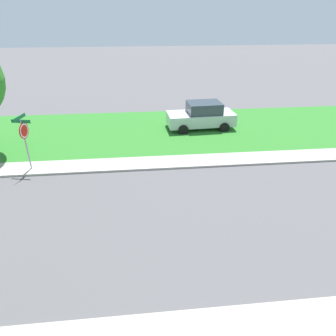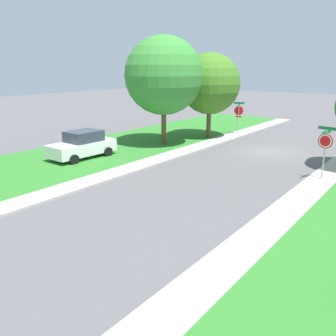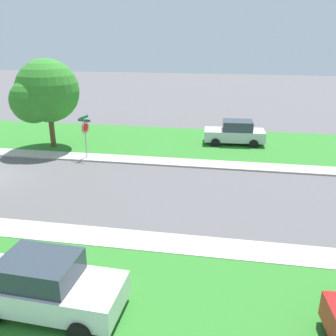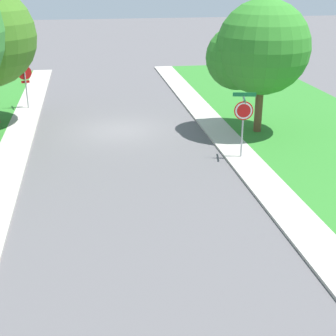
% 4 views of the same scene
% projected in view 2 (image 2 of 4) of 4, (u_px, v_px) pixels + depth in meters
% --- Properties ---
extents(ground_plane, '(120.00, 120.00, 0.00)m').
position_uv_depth(ground_plane, '(269.00, 152.00, 25.32)').
color(ground_plane, '#565456').
extents(sidewalk_east, '(1.40, 56.00, 0.10)m').
position_uv_depth(sidewalk_east, '(90.00, 181.00, 18.70)').
color(sidewalk_east, '#ADA89E').
rests_on(sidewalk_east, ground).
extents(lawn_east, '(8.00, 56.00, 0.08)m').
position_uv_depth(lawn_east, '(35.00, 167.00, 21.40)').
color(lawn_east, '#2D7528').
rests_on(lawn_east, ground).
extents(sidewalk_west, '(1.40, 56.00, 0.10)m').
position_uv_depth(sidewalk_west, '(268.00, 227.00, 13.31)').
color(sidewalk_west, '#ADA89E').
rests_on(sidewalk_west, ground).
extents(stop_sign_near_corner, '(0.90, 0.90, 2.77)m').
position_uv_depth(stop_sign_near_corner, '(239.00, 113.00, 31.17)').
color(stop_sign_near_corner, '#9E9EA3').
rests_on(stop_sign_near_corner, ground).
extents(stop_sign_far_corner, '(0.90, 0.90, 2.77)m').
position_uv_depth(stop_sign_far_corner, '(325.00, 144.00, 18.50)').
color(stop_sign_far_corner, '#9E9EA3').
rests_on(stop_sign_far_corner, ground).
extents(car_white_kerbside_mid, '(2.17, 4.37, 1.76)m').
position_uv_depth(car_white_kerbside_mid, '(82.00, 145.00, 23.24)').
color(car_white_kerbside_mid, white).
rests_on(car_white_kerbside_mid, ground).
extents(tree_corner_large, '(5.16, 4.80, 6.73)m').
position_uv_depth(tree_corner_large, '(208.00, 86.00, 29.50)').
color(tree_corner_large, brown).
rests_on(tree_corner_large, ground).
extents(tree_sidewalk_far, '(5.98, 5.56, 7.81)m').
position_uv_depth(tree_sidewalk_far, '(162.00, 78.00, 26.56)').
color(tree_sidewalk_far, brown).
rests_on(tree_sidewalk_far, ground).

